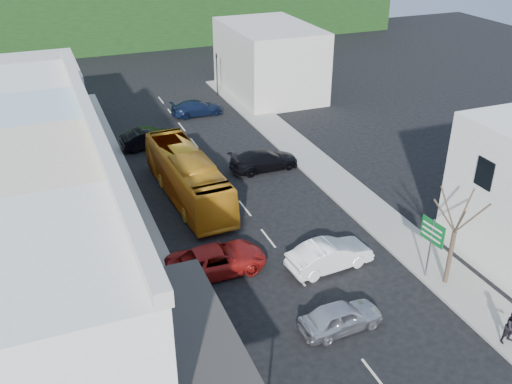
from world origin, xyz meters
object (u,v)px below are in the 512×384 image
pedestrian_left (151,279)px  direction_sign (430,249)px  traffic_signal (217,75)px  street_tree (455,232)px  car_white (330,257)px  car_red (217,261)px  car_silver (341,317)px  bus (188,177)px

pedestrian_left → direction_sign: (14.13, -4.00, 0.83)m
direction_sign → traffic_signal: (-0.60, 34.14, 0.37)m
direction_sign → street_tree: size_ratio=0.56×
direction_sign → street_tree: 1.80m
direction_sign → traffic_signal: size_ratio=0.83×
car_white → traffic_signal: (3.80, 31.32, 1.50)m
pedestrian_left → car_red: bearing=-68.4°
direction_sign → pedestrian_left: bearing=158.3°
car_silver → traffic_signal: 36.51m
traffic_signal → bus: bearing=65.8°
car_red → pedestrian_left: (-3.79, -0.75, 0.30)m
pedestrian_left → street_tree: (14.76, -4.86, 2.28)m
street_tree → traffic_signal: size_ratio=1.49×
bus → car_red: size_ratio=2.52×
car_white → street_tree: 6.75m
car_white → direction_sign: bearing=-127.7°
car_silver → car_red: same height
car_white → car_red: same height
car_white → street_tree: (5.04, -3.68, 2.58)m
car_red → traffic_signal: 31.00m
street_tree → traffic_signal: 35.05m
car_red → direction_sign: size_ratio=1.26×
direction_sign → car_red: bearing=149.4°
bus → pedestrian_left: (-4.68, -9.70, -0.55)m
car_silver → traffic_signal: (5.73, 36.02, 1.50)m
direction_sign → street_tree: bearing=-59.5°
street_tree → car_silver: bearing=-171.7°
traffic_signal → direction_sign: bearing=90.2°
bus → car_silver: (3.11, -15.58, -0.85)m
bus → car_red: bus is taller
car_red → pedestrian_left: bearing=99.8°
pedestrian_left → car_silver: bearing=-116.6°
car_red → car_white: bearing=-109.4°
car_red → direction_sign: bearing=-116.0°
pedestrian_left → direction_sign: size_ratio=0.46×
car_white → direction_sign: 5.35m
street_tree → car_red: bearing=152.9°
bus → car_silver: 15.91m
bus → traffic_signal: size_ratio=2.63×
car_silver → car_white: 5.08m
pedestrian_left → direction_sign: bearing=-95.4°
bus → pedestrian_left: size_ratio=6.82×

